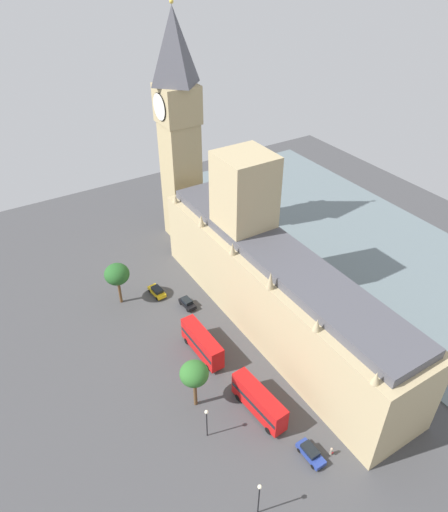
{
  "coord_description": "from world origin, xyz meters",
  "views": [
    {
      "loc": [
        39.86,
        49.87,
        61.33
      ],
      "look_at": [
        1.0,
        -13.06,
        9.06
      ],
      "focal_mm": 32.51,
      "sensor_mm": 36.0,
      "label": 1
    }
  ],
  "objects_px": {
    "parliament_building": "(270,280)",
    "plane_tree_under_trees": "(194,374)",
    "pedestrian_corner": "(331,452)",
    "plane_tree_opposite_hall": "(117,274)",
    "car_yellow_cab_trailing": "(157,291)",
    "car_blue_near_tower": "(311,453)",
    "double_decker_bus_leading": "(259,401)",
    "street_lamp_midblock": "(259,494)",
    "street_lamp_far_end": "(207,418)",
    "double_decker_bus_kerbside": "(202,343)",
    "clock_tower": "(179,130)",
    "car_black_by_river_gate": "(187,303)"
  },
  "relations": [
    {
      "from": "double_decker_bus_kerbside",
      "to": "plane_tree_under_trees",
      "type": "xyz_separation_m",
      "value": [
        6.16,
        8.75,
        4.39
      ]
    },
    {
      "from": "street_lamp_far_end",
      "to": "double_decker_bus_kerbside",
      "type": "bearing_deg",
      "value": -117.04
    },
    {
      "from": "pedestrian_corner",
      "to": "street_lamp_far_end",
      "type": "height_order",
      "value": "street_lamp_far_end"
    },
    {
      "from": "car_yellow_cab_trailing",
      "to": "car_blue_near_tower",
      "type": "distance_m",
      "value": 44.18
    },
    {
      "from": "double_decker_bus_kerbside",
      "to": "street_lamp_midblock",
      "type": "bearing_deg",
      "value": 73.4
    },
    {
      "from": "double_decker_bus_kerbside",
      "to": "plane_tree_opposite_hall",
      "type": "distance_m",
      "value": 22.24
    },
    {
      "from": "pedestrian_corner",
      "to": "street_lamp_far_end",
      "type": "bearing_deg",
      "value": -41.65
    },
    {
      "from": "car_yellow_cab_trailing",
      "to": "car_blue_near_tower",
      "type": "height_order",
      "value": "same"
    },
    {
      "from": "clock_tower",
      "to": "plane_tree_under_trees",
      "type": "bearing_deg",
      "value": 64.29
    },
    {
      "from": "car_yellow_cab_trailing",
      "to": "plane_tree_opposite_hall",
      "type": "bearing_deg",
      "value": 161.13
    },
    {
      "from": "car_yellow_cab_trailing",
      "to": "street_lamp_midblock",
      "type": "xyz_separation_m",
      "value": [
        7.49,
        46.47,
        3.62
      ]
    },
    {
      "from": "pedestrian_corner",
      "to": "street_lamp_midblock",
      "type": "relative_size",
      "value": 0.23
    },
    {
      "from": "double_decker_bus_leading",
      "to": "pedestrian_corner",
      "type": "height_order",
      "value": "double_decker_bus_leading"
    },
    {
      "from": "plane_tree_under_trees",
      "to": "parliament_building",
      "type": "bearing_deg",
      "value": -154.79
    },
    {
      "from": "parliament_building",
      "to": "street_lamp_far_end",
      "type": "distance_m",
      "value": 28.09
    },
    {
      "from": "pedestrian_corner",
      "to": "plane_tree_opposite_hall",
      "type": "xyz_separation_m",
      "value": [
        13.14,
        -47.08,
        6.26
      ]
    },
    {
      "from": "double_decker_bus_leading",
      "to": "plane_tree_opposite_hall",
      "type": "bearing_deg",
      "value": 98.75
    },
    {
      "from": "clock_tower",
      "to": "double_decker_bus_leading",
      "type": "bearing_deg",
      "value": 74.53
    },
    {
      "from": "double_decker_bus_kerbside",
      "to": "street_lamp_midblock",
      "type": "distance_m",
      "value": 28.61
    },
    {
      "from": "parliament_building",
      "to": "street_lamp_far_end",
      "type": "height_order",
      "value": "parliament_building"
    },
    {
      "from": "double_decker_bus_kerbside",
      "to": "car_blue_near_tower",
      "type": "xyz_separation_m",
      "value": [
        -3.34,
        25.14,
        -1.75
      ]
    },
    {
      "from": "parliament_building",
      "to": "pedestrian_corner",
      "type": "height_order",
      "value": "parliament_building"
    },
    {
      "from": "car_yellow_cab_trailing",
      "to": "clock_tower",
      "type": "bearing_deg",
      "value": 43.47
    },
    {
      "from": "double_decker_bus_leading",
      "to": "car_yellow_cab_trailing",
      "type": "bearing_deg",
      "value": 87.73
    },
    {
      "from": "car_blue_near_tower",
      "to": "street_lamp_midblock",
      "type": "distance_m",
      "value": 11.64
    },
    {
      "from": "car_yellow_cab_trailing",
      "to": "street_lamp_midblock",
      "type": "bearing_deg",
      "value": -104.33
    },
    {
      "from": "double_decker_bus_kerbside",
      "to": "car_blue_near_tower",
      "type": "height_order",
      "value": "double_decker_bus_kerbside"
    },
    {
      "from": "parliament_building",
      "to": "car_yellow_cab_trailing",
      "type": "bearing_deg",
      "value": -49.34
    },
    {
      "from": "street_lamp_midblock",
      "to": "double_decker_bus_kerbside",
      "type": "bearing_deg",
      "value": -105.12
    },
    {
      "from": "clock_tower",
      "to": "plane_tree_under_trees",
      "type": "xyz_separation_m",
      "value": [
        21.91,
        45.51,
        -19.27
      ]
    },
    {
      "from": "parliament_building",
      "to": "plane_tree_under_trees",
      "type": "relative_size",
      "value": 6.77
    },
    {
      "from": "pedestrian_corner",
      "to": "street_lamp_far_end",
      "type": "xyz_separation_m",
      "value": [
        13.5,
        -11.89,
        3.46
      ]
    },
    {
      "from": "car_yellow_cab_trailing",
      "to": "car_blue_near_tower",
      "type": "bearing_deg",
      "value": -90.89
    },
    {
      "from": "parliament_building",
      "to": "double_decker_bus_leading",
      "type": "xyz_separation_m",
      "value": [
        13.8,
        16.46,
        -6.72
      ]
    },
    {
      "from": "parliament_building",
      "to": "street_lamp_midblock",
      "type": "height_order",
      "value": "parliament_building"
    },
    {
      "from": "car_yellow_cab_trailing",
      "to": "pedestrian_corner",
      "type": "relative_size",
      "value": 3.11
    },
    {
      "from": "plane_tree_opposite_hall",
      "to": "street_lamp_far_end",
      "type": "height_order",
      "value": "plane_tree_opposite_hall"
    },
    {
      "from": "double_decker_bus_leading",
      "to": "plane_tree_opposite_hall",
      "type": "distance_m",
      "value": 37.04
    },
    {
      "from": "street_lamp_midblock",
      "to": "car_blue_near_tower",
      "type": "bearing_deg",
      "value": -167.37
    },
    {
      "from": "clock_tower",
      "to": "car_yellow_cab_trailing",
      "type": "height_order",
      "value": "clock_tower"
    },
    {
      "from": "car_yellow_cab_trailing",
      "to": "double_decker_bus_leading",
      "type": "distance_m",
      "value": 34.15
    },
    {
      "from": "plane_tree_opposite_hall",
      "to": "street_lamp_midblock",
      "type": "relative_size",
      "value": 1.4
    },
    {
      "from": "plane_tree_under_trees",
      "to": "street_lamp_midblock",
      "type": "bearing_deg",
      "value": 86.09
    },
    {
      "from": "street_lamp_midblock",
      "to": "street_lamp_far_end",
      "type": "xyz_separation_m",
      "value": [
        -0.02,
        -13.01,
        -0.38
      ]
    },
    {
      "from": "double_decker_bus_leading",
      "to": "plane_tree_under_trees",
      "type": "height_order",
      "value": "plane_tree_under_trees"
    },
    {
      "from": "car_black_by_river_gate",
      "to": "plane_tree_under_trees",
      "type": "height_order",
      "value": "plane_tree_under_trees"
    },
    {
      "from": "plane_tree_under_trees",
      "to": "plane_tree_opposite_hall",
      "type": "distance_m",
      "value": 29.41
    },
    {
      "from": "car_blue_near_tower",
      "to": "pedestrian_corner",
      "type": "distance_m",
      "value": 3.03
    },
    {
      "from": "parliament_building",
      "to": "car_black_by_river_gate",
      "type": "height_order",
      "value": "parliament_building"
    },
    {
      "from": "car_black_by_river_gate",
      "to": "plane_tree_under_trees",
      "type": "distance_m",
      "value": 24.1
    }
  ]
}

